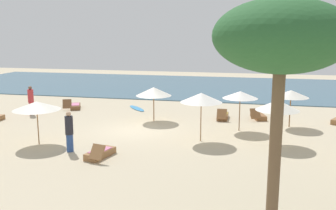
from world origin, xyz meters
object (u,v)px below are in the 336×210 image
Objects in this scene: umbrella_1 at (240,95)px; umbrella_3 at (154,91)px; umbrella_4 at (201,98)px; umbrella_7 at (278,105)px; lounger_3 at (75,106)px; surfboard at (137,108)px; person_1 at (69,131)px; umbrella_2 at (291,94)px; lounger_1 at (223,116)px; lounger_4 at (258,116)px; person_0 at (31,100)px; umbrella_0 at (37,106)px; palm_0 at (281,39)px; lounger_6 at (100,153)px.

umbrella_1 reaches higher than umbrella_3.
umbrella_4 reaches higher than umbrella_7.
lounger_3 is 0.85× the size of surfboard.
umbrella_1 is at bearing 36.77° from person_1.
umbrella_2 reaches higher than lounger_3.
lounger_1 is at bearing -17.06° from surfboard.
umbrella_2 is 1.15× the size of lounger_4.
person_0 is at bearing -173.46° from lounger_1.
umbrella_0 is 1.29× the size of lounger_1.
umbrella_3 is at bearing -57.45° from surfboard.
umbrella_7 is 0.35× the size of palm_0.
umbrella_1 is 3.65m from lounger_4.
umbrella_7 reaches higher than person_0.
umbrella_1 is at bearing -108.20° from lounger_4.
umbrella_0 is at bearing -74.97° from lounger_3.
umbrella_0 is 7.05m from person_0.
umbrella_4 is (-4.37, -3.83, 0.27)m from umbrella_2.
umbrella_1 reaches higher than lounger_3.
person_0 is at bearing 124.63° from umbrella_0.
person_1 is 0.87× the size of surfboard.
umbrella_7 is (1.76, -2.23, -0.06)m from umbrella_1.
lounger_3 is at bearing 171.66° from umbrella_2.
umbrella_4 is at bearing -125.61° from umbrella_1.
umbrella_2 is at bearing 76.19° from umbrella_7.
umbrella_0 is 9.32m from surfboard.
surfboard is (0.04, 9.61, -0.87)m from person_1.
umbrella_2 is 1.22× the size of lounger_1.
person_1 is at bearing 145.21° from palm_0.
umbrella_1 reaches higher than umbrella_0.
lounger_4 is 11.59m from person_1.
lounger_6 is at bearing -81.30° from surfboard.
palm_0 is at bearing -93.63° from umbrella_7.
umbrella_0 reaches higher than surfboard.
umbrella_2 reaches higher than surfboard.
umbrella_1 is at bearing -13.01° from umbrella_3.
umbrella_7 is 1.19× the size of lounger_6.
person_1 is (-8.80, -3.04, -0.95)m from umbrella_7.
surfboard is (4.12, 0.89, -0.14)m from lounger_3.
surfboard is at bearing 170.76° from lounger_4.
palm_0 reaches higher than umbrella_7.
person_1 is 9.65m from surfboard.
lounger_1 is at bearing 99.53° from palm_0.
person_1 reaches higher than lounger_3.
umbrella_4 is 3.48m from umbrella_7.
umbrella_4 is 1.32× the size of lounger_4.
umbrella_4 reaches higher than lounger_3.
person_1 is (-5.33, -2.87, -1.20)m from umbrella_4.
umbrella_1 is 1.26× the size of lounger_1.
umbrella_7 is 1.01× the size of surfboard.
umbrella_2 is 15.62m from person_0.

